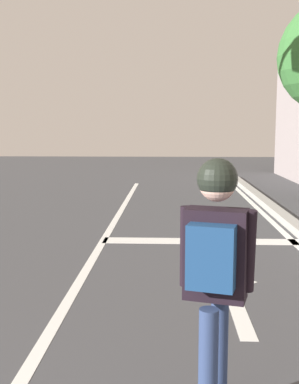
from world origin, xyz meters
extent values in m
cube|color=silver|center=(0.26, 6.00, 0.00)|extent=(0.12, 20.00, 0.01)
cube|color=silver|center=(1.86, 8.15, 0.00)|extent=(3.19, 0.40, 0.01)
cube|color=silver|center=(2.02, 5.23, 0.00)|extent=(0.16, 1.40, 0.01)
cube|color=silver|center=(2.02, 6.08, 0.00)|extent=(0.71, 0.71, 0.01)
cylinder|color=navy|center=(1.64, 3.47, 0.46)|extent=(0.11, 0.11, 0.75)
cylinder|color=navy|center=(1.55, 3.13, 0.46)|extent=(0.11, 0.11, 0.75)
cube|color=black|center=(1.60, 3.30, 1.10)|extent=(0.39, 0.27, 0.53)
cylinder|color=black|center=(1.43, 3.38, 1.12)|extent=(0.07, 0.07, 0.48)
cylinder|color=black|center=(1.78, 3.28, 1.12)|extent=(0.07, 0.12, 0.48)
sphere|color=beige|center=(1.60, 3.30, 1.51)|extent=(0.21, 0.21, 0.21)
sphere|color=black|center=(1.60, 3.30, 1.53)|extent=(0.23, 0.23, 0.23)
cube|color=navy|center=(1.56, 3.17, 1.12)|extent=(0.29, 0.21, 0.36)
camera|label=1|loc=(1.33, 0.61, 1.82)|focal=44.85mm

